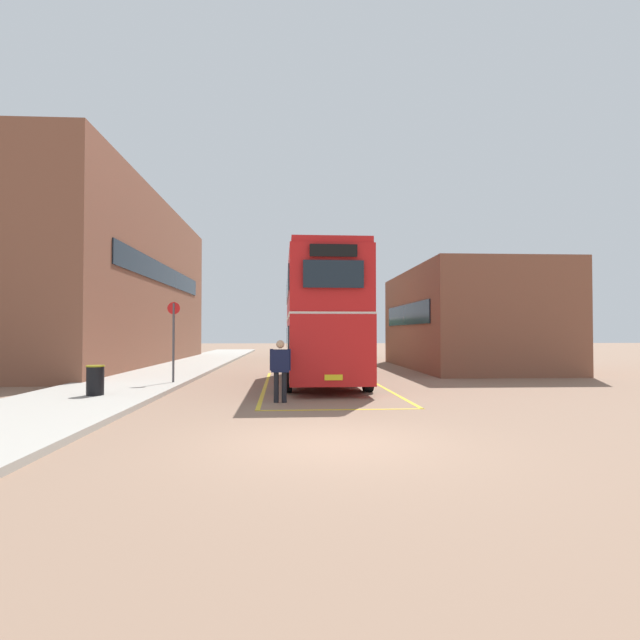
% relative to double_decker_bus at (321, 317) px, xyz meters
% --- Properties ---
extents(ground_plane, '(135.60, 135.60, 0.00)m').
position_rel_double_decker_bus_xyz_m(ground_plane, '(-0.44, 3.80, -2.51)').
color(ground_plane, '#846651').
extents(sidewalk_left, '(4.00, 57.60, 0.14)m').
position_rel_double_decker_bus_xyz_m(sidewalk_left, '(-6.94, 6.20, -2.44)').
color(sidewalk_left, '#A39E93').
rests_on(sidewalk_left, ground).
extents(brick_building_left, '(5.78, 24.06, 9.63)m').
position_rel_double_decker_bus_xyz_m(brick_building_left, '(-11.39, 11.20, 2.31)').
color(brick_building_left, brown).
rests_on(brick_building_left, ground).
extents(depot_building_right, '(6.61, 12.53, 5.22)m').
position_rel_double_decker_bus_xyz_m(depot_building_right, '(8.33, 7.78, 0.10)').
color(depot_building_right, brown).
rests_on(depot_building_right, ground).
extents(double_decker_bus, '(2.99, 9.77, 4.75)m').
position_rel_double_decker_bus_xyz_m(double_decker_bus, '(0.00, 0.00, 0.00)').
color(double_decker_bus, black).
rests_on(double_decker_bus, ground).
extents(single_deck_bus, '(3.24, 9.15, 3.02)m').
position_rel_double_decker_bus_xyz_m(single_deck_bus, '(2.29, 19.80, -0.87)').
color(single_deck_bus, black).
rests_on(single_deck_bus, ground).
extents(pedestrian_boarding, '(0.57, 0.25, 1.71)m').
position_rel_double_decker_bus_xyz_m(pedestrian_boarding, '(-1.43, -5.41, -1.52)').
color(pedestrian_boarding, black).
rests_on(pedestrian_boarding, ground).
extents(litter_bin, '(0.50, 0.50, 0.85)m').
position_rel_double_decker_bus_xyz_m(litter_bin, '(-6.68, -4.61, -1.95)').
color(litter_bin, black).
rests_on(litter_bin, sidewalk_left).
extents(bus_stop_sign, '(0.44, 0.09, 2.87)m').
position_rel_double_decker_bus_xyz_m(bus_stop_sign, '(-5.35, -0.83, -0.66)').
color(bus_stop_sign, '#4C4C51').
rests_on(bus_stop_sign, sidewalk_left).
extents(bay_marking_yellow, '(4.43, 11.79, 0.01)m').
position_rel_double_decker_bus_xyz_m(bay_marking_yellow, '(0.02, -1.86, -2.51)').
color(bay_marking_yellow, gold).
rests_on(bay_marking_yellow, ground).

